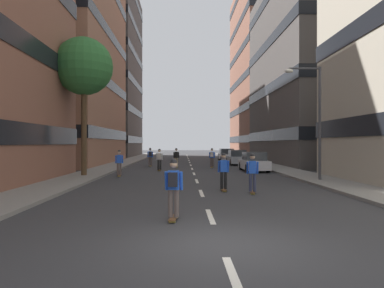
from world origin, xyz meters
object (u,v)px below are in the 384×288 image
Objects in this scene: skater_2 at (212,156)px; skater_5 at (224,170)px; skater_0 at (159,158)px; skater_3 at (252,171)px; street_tree_near at (84,67)px; skater_1 at (119,162)px; skater_4 at (173,185)px; parked_car_far at (237,158)px; skater_6 at (150,156)px; streetlamp_right at (313,110)px; skater_7 at (176,157)px; parked_car_mid at (226,155)px; parked_car_near at (254,162)px.

skater_2 and skater_5 have the same top height.
skater_0 is 1.00× the size of skater_3.
skater_2 is (9.18, 8.85, -6.22)m from street_tree_near.
skater_1 is 14.35m from skater_4.
skater_2 reaches higher than parked_car_far.
skater_6 is at bearing -163.98° from parked_car_far.
streetlamp_right is 3.65× the size of skater_7.
skater_1 is at bearing -114.70° from parked_car_mid.
skater_6 is (-1.24, 5.63, 0.00)m from skater_0.
skater_5 is at bearing -50.60° from skater_1.
parked_car_mid is 25.79m from streetlamp_right.
parked_car_mid is 29.46m from skater_5.
skater_7 is (5.92, 8.93, -6.25)m from street_tree_near.
skater_4 is at bearing -73.80° from skater_1.
skater_1 is 9.75m from skater_5.
skater_6 is (-6.21, 18.62, 0.03)m from skater_3.
skater_3 is (0.40, -16.68, -0.03)m from skater_2.
skater_5 is (-3.79, -20.30, 0.29)m from parked_car_far.
skater_3 is 6.36m from skater_4.
skater_5 is (-1.19, 0.85, 0.00)m from skater_3.
skater_1 is at bearing -130.05° from skater_2.
parked_car_near is 2.47× the size of skater_7.
streetlamp_right is at bearing -13.04° from street_tree_near.
streetlamp_right is at bearing -85.87° from parked_car_mid.
street_tree_near reaches higher than skater_6.
street_tree_near reaches higher than parked_car_far.
street_tree_near is (-12.18, -13.32, 6.53)m from parked_car_far.
streetlamp_right reaches higher than parked_car_near.
skater_3 is at bearing 58.01° from skater_4.
skater_6 and skater_7 have the same top height.
skater_7 is (3.71, 8.37, 0.00)m from skater_1.
skater_4 is at bearing -121.99° from skater_3.
skater_4 is (-2.97, -22.07, 0.00)m from skater_2.
skater_0 is 3.98m from skater_7.
skater_3 is at bearing -48.67° from skater_1.
skater_0 is 13.91m from skater_3.
skater_4 is 1.00× the size of skater_6.
skater_2 is (6.97, 8.29, 0.03)m from skater_1.
streetlamp_right reaches higher than skater_0.
skater_2 is (-3.01, -4.48, 0.32)m from parked_car_far.
skater_0 reaches higher than parked_car_far.
parked_car_near is 12.79m from skater_3.
skater_4 is at bearing -99.56° from parked_car_mid.
skater_3 is 1.00× the size of skater_5.
parked_car_far is 11.13m from skater_0.
street_tree_near is at bearing -136.05° from skater_2.
skater_7 is (-6.27, 4.24, 0.29)m from parked_car_near.
parked_car_near is at bearing 21.04° from street_tree_near.
skater_6 is 3.15m from skater_7.
streetlamp_right is at bearing -76.95° from parked_car_near.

